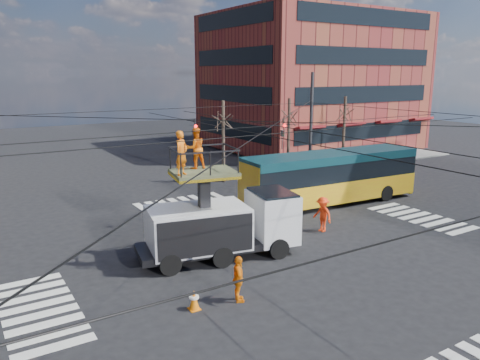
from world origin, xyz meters
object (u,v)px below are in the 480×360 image
object	(u,v)px
utility_truck	(222,214)
flagger	(322,214)
city_bus	(331,176)
worker_ground	(238,279)
traffic_cone	(194,300)

from	to	relation	value
utility_truck	flagger	distance (m)	6.07
city_bus	worker_ground	distance (m)	14.05
city_bus	utility_truck	bearing A→B (deg)	-154.86
utility_truck	traffic_cone	xyz separation A→B (m)	(-3.22, -3.71, -1.59)
utility_truck	traffic_cone	world-z (taller)	utility_truck
city_bus	flagger	size ratio (longest dim) A/B	6.55
city_bus	flagger	world-z (taller)	city_bus
worker_ground	traffic_cone	bearing A→B (deg)	101.50
city_bus	worker_ground	xyz separation A→B (m)	(-11.56, -7.93, -0.88)
utility_truck	flagger	size ratio (longest dim) A/B	4.04
traffic_cone	flagger	world-z (taller)	flagger
city_bus	traffic_cone	bearing A→B (deg)	-146.30
traffic_cone	worker_ground	world-z (taller)	worker_ground
worker_ground	flagger	size ratio (longest dim) A/B	0.94
utility_truck	city_bus	bearing A→B (deg)	32.39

